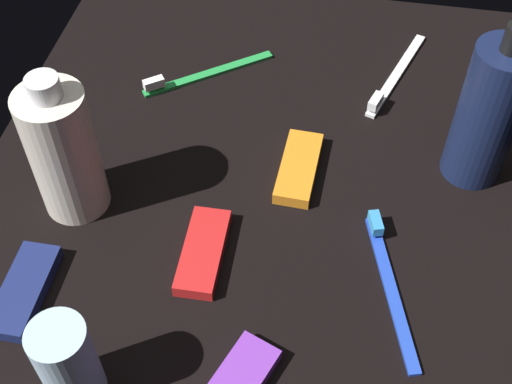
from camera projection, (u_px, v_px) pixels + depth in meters
ground_plane at (256, 213)px, 74.74cm from camera, size 84.00×64.00×1.20cm
lotion_bottle at (488, 114)px, 71.57cm from camera, size 6.64×6.64×19.69cm
bodywash_bottle at (63, 151)px, 69.08cm from camera, size 7.01×7.01×17.43cm
deodorant_stick at (68, 363)px, 57.23cm from camera, size 4.97×4.97×10.03cm
toothbrush_blue at (389, 279)px, 67.82cm from camera, size 17.58×6.33×2.10cm
toothbrush_green at (201, 74)px, 87.95cm from camera, size 11.67×15.18×2.10cm
toothbrush_white at (394, 77)px, 87.57cm from camera, size 17.41×6.99×2.10cm
snack_bar_red at (203, 252)px, 69.76cm from camera, size 10.47×4.19×1.50cm
snack_bar_navy at (24, 290)px, 66.80cm from camera, size 10.40×4.01×1.50cm
snack_bar_orange at (299, 168)px, 77.24cm from camera, size 10.56×4.44×1.50cm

